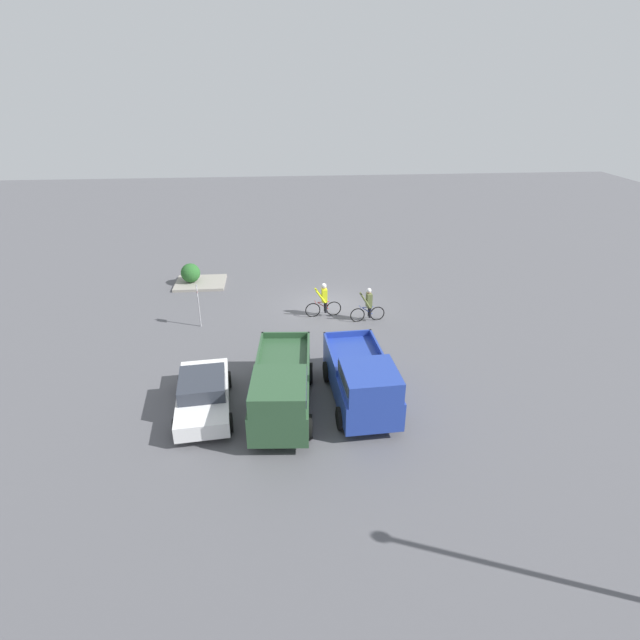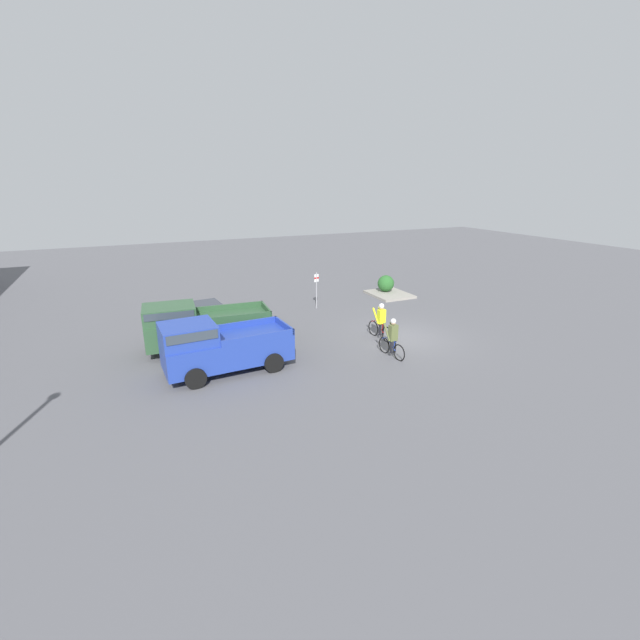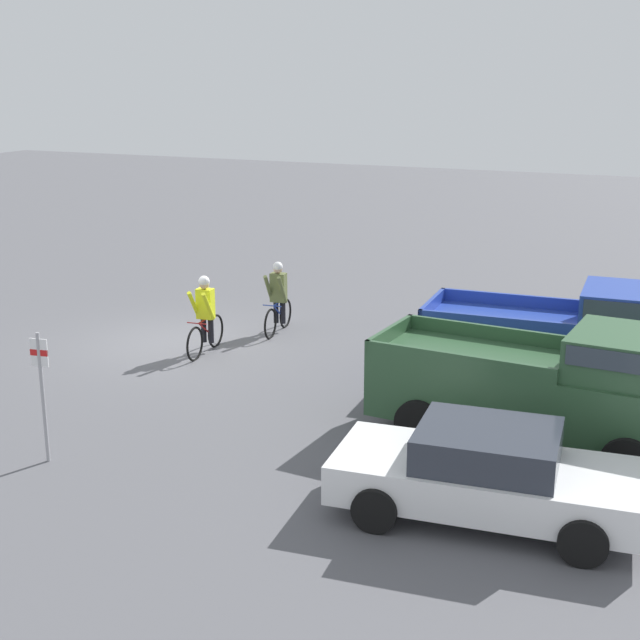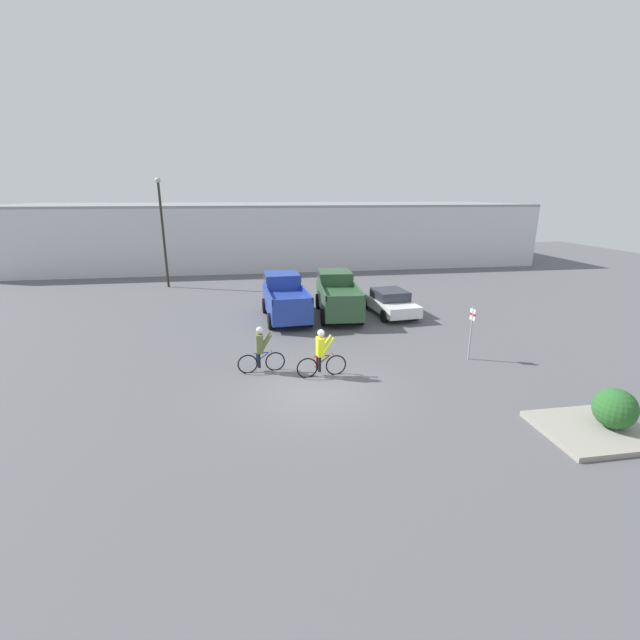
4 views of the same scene
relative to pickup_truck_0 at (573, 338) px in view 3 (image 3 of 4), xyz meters
name	(u,v)px [view 3 (image 3 of 4)]	position (x,y,z in m)	size (l,w,h in m)	color
ground_plane	(172,343)	(0.33, -8.90, -1.12)	(80.00, 80.00, 0.00)	#56565B
pickup_truck_0	(573,338)	(0.00, 0.00, 0.00)	(2.37, 5.00, 2.16)	#233D9E
pickup_truck_1	(559,386)	(2.85, 0.21, 0.00)	(2.43, 5.49, 2.13)	#2D5133
sedan_0	(487,473)	(5.62, -0.28, -0.44)	(2.25, 4.38, 1.33)	white
cyclist_0	(205,315)	(0.64, -7.80, -0.24)	(1.82, 0.49, 1.77)	black
cyclist_1	(278,297)	(-1.47, -7.06, -0.26)	(1.73, 0.49, 1.74)	black
fire_lane_sign	(42,384)	(6.63, -7.13, 0.19)	(0.07, 0.30, 2.15)	#9E9EA3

